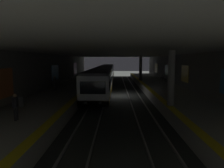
{
  "coord_description": "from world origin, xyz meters",
  "views": [
    {
      "loc": [
        -26.5,
        0.19,
        4.81
      ],
      "look_at": [
        4.79,
        0.81,
        1.02
      ],
      "focal_mm": 31.93,
      "sensor_mm": 36.0,
      "label": 1
    }
  ],
  "objects": [
    {
      "name": "pillar_far",
      "position": [
        10.28,
        -4.35,
        3.33
      ],
      "size": [
        0.56,
        0.56,
        4.55
      ],
      "color": "gray",
      "rests_on": "platform_left"
    },
    {
      "name": "bench_left_near",
      "position": [
        7.84,
        -8.53,
        1.57
      ],
      "size": [
        1.7,
        0.47,
        0.86
      ],
      "color": "#262628",
      "rests_on": "platform_left"
    },
    {
      "name": "track_right",
      "position": [
        0.0,
        2.2,
        0.08
      ],
      "size": [
        60.0,
        1.53,
        0.16
      ],
      "color": "gray",
      "rests_on": "ground"
    },
    {
      "name": "track_left",
      "position": [
        0.0,
        -2.2,
        0.08
      ],
      "size": [
        60.0,
        1.53,
        0.16
      ],
      "color": "gray",
      "rests_on": "ground"
    },
    {
      "name": "trash_bin",
      "position": [
        -10.94,
        7.8,
        1.48
      ],
      "size": [
        0.44,
        0.44,
        0.85
      ],
      "color": "#595B5E",
      "rests_on": "platform_right"
    },
    {
      "name": "bench_right_mid",
      "position": [
        9.36,
        8.53,
        1.57
      ],
      "size": [
        1.7,
        0.47,
        0.86
      ],
      "color": "#262628",
      "rests_on": "platform_right"
    },
    {
      "name": "person_walking_mid",
      "position": [
        -14.51,
        6.43,
        1.98
      ],
      "size": [
        0.6,
        0.23,
        1.7
      ],
      "color": "#2F2F2F",
      "rests_on": "platform_right"
    },
    {
      "name": "ceiling_slab",
      "position": [
        0.0,
        0.0,
        5.8
      ],
      "size": [
        60.0,
        19.4,
        0.4
      ],
      "color": "beige",
      "rests_on": "wall_left"
    },
    {
      "name": "pillar_near",
      "position": [
        -10.15,
        -4.35,
        3.33
      ],
      "size": [
        0.56,
        0.56,
        4.55
      ],
      "color": "gray",
      "rests_on": "platform_left"
    },
    {
      "name": "platform_left",
      "position": [
        0.0,
        -6.55,
        0.53
      ],
      "size": [
        60.0,
        5.3,
        1.06
      ],
      "color": "#A8A59E",
      "rests_on": "ground"
    },
    {
      "name": "ground_plane",
      "position": [
        0.0,
        0.0,
        0.0
      ],
      "size": [
        120.0,
        120.0,
        0.0
      ],
      "primitive_type": "plane",
      "color": "#2D302D"
    },
    {
      "name": "wall_right",
      "position": [
        0.02,
        9.45,
        2.8
      ],
      "size": [
        60.0,
        0.56,
        5.6
      ],
      "color": "slate",
      "rests_on": "ground"
    },
    {
      "name": "bench_right_far",
      "position": [
        13.18,
        8.53,
        1.57
      ],
      "size": [
        1.7,
        0.47,
        0.86
      ],
      "color": "#262628",
      "rests_on": "platform_right"
    },
    {
      "name": "metro_train",
      "position": [
        10.62,
        2.2,
        2.03
      ],
      "size": [
        40.18,
        2.83,
        3.49
      ],
      "color": "#B7BCC6",
      "rests_on": "track_right"
    },
    {
      "name": "platform_right",
      "position": [
        0.0,
        6.55,
        0.53
      ],
      "size": [
        60.0,
        5.3,
        1.06
      ],
      "color": "#A8A59E",
      "rests_on": "ground"
    },
    {
      "name": "person_waiting_near",
      "position": [
        -2.05,
        7.81,
        1.99
      ],
      "size": [
        0.6,
        0.24,
        1.73
      ],
      "color": "#2B2B2B",
      "rests_on": "platform_right"
    },
    {
      "name": "bench_left_mid",
      "position": [
        11.11,
        -8.53,
        1.57
      ],
      "size": [
        1.7,
        0.47,
        0.86
      ],
      "color": "#262628",
      "rests_on": "platform_left"
    },
    {
      "name": "wall_left",
      "position": [
        0.05,
        -9.45,
        2.8
      ],
      "size": [
        60.0,
        0.56,
        5.6
      ],
      "color": "slate",
      "rests_on": "ground"
    },
    {
      "name": "bench_right_near",
      "position": [
        4.36,
        8.53,
        1.57
      ],
      "size": [
        1.7,
        0.47,
        0.86
      ],
      "color": "#262628",
      "rests_on": "platform_right"
    }
  ]
}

